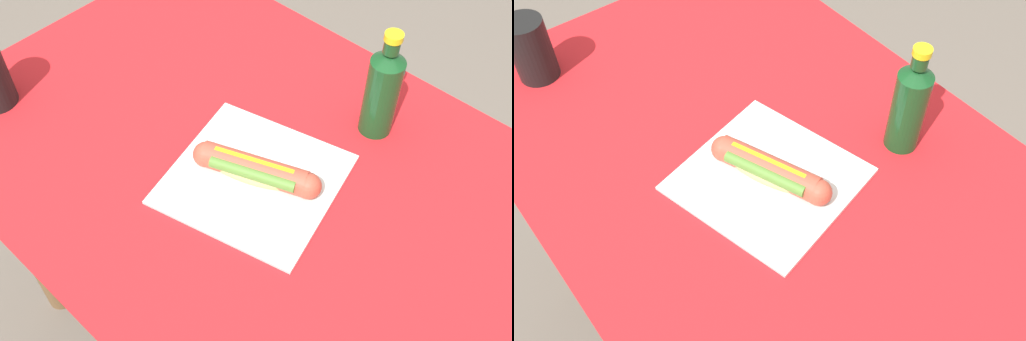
% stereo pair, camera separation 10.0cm
% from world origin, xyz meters
% --- Properties ---
extents(dining_table, '(1.23, 0.77, 0.73)m').
position_xyz_m(dining_table, '(0.00, 0.00, 0.60)').
color(dining_table, brown).
rests_on(dining_table, ground).
extents(paper_wrapper, '(0.33, 0.32, 0.01)m').
position_xyz_m(paper_wrapper, '(-0.00, 0.03, 0.74)').
color(paper_wrapper, silver).
rests_on(paper_wrapper, dining_table).
extents(hot_dog, '(0.22, 0.11, 0.05)m').
position_xyz_m(hot_dog, '(-0.00, 0.03, 0.76)').
color(hot_dog, '#E5BC75').
rests_on(hot_dog, paper_wrapper).
extents(soda_bottle, '(0.06, 0.06, 0.21)m').
position_xyz_m(soda_bottle, '(-0.08, -0.21, 0.83)').
color(soda_bottle, '#14471E').
rests_on(soda_bottle, dining_table).
extents(drinking_cup, '(0.08, 0.08, 0.13)m').
position_xyz_m(drinking_cup, '(0.49, 0.21, 0.80)').
color(drinking_cup, black).
rests_on(drinking_cup, dining_table).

